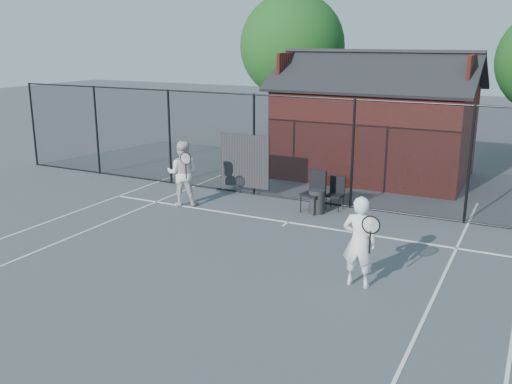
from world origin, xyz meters
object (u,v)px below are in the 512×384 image
at_px(player_front, 359,242).
at_px(chair_right, 335,194).
at_px(chair_left, 313,192).
at_px(player_back, 183,173).
at_px(clubhouse, 375,129).
at_px(waste_bin, 317,202).

xyz_separation_m(player_front, chair_right, (-2.03, 4.50, -0.43)).
bearing_deg(chair_left, chair_right, 62.27).
relative_size(player_back, chair_left, 1.64).
height_order(player_back, chair_left, player_back).
relative_size(clubhouse, chair_left, 5.87).
relative_size(player_front, waste_bin, 2.80).
height_order(clubhouse, chair_right, clubhouse).
relative_size(clubhouse, player_front, 3.70).
bearing_deg(player_front, waste_bin, 120.65).
xyz_separation_m(player_back, chair_left, (3.50, 0.96, -0.36)).
distance_m(clubhouse, player_front, 9.20).
bearing_deg(clubhouse, chair_right, -87.67).
relative_size(player_front, chair_right, 1.96).
xyz_separation_m(player_back, chair_right, (3.96, 1.46, -0.46)).
bearing_deg(player_front, chair_left, 121.94).
xyz_separation_m(clubhouse, player_front, (2.21, -8.90, -0.72)).
xyz_separation_m(player_back, waste_bin, (3.63, 0.96, -0.60)).
distance_m(clubhouse, chair_right, 4.55).
bearing_deg(player_back, clubhouse, 57.16).
distance_m(player_front, waste_bin, 4.68).
distance_m(player_back, chair_left, 3.65).
xyz_separation_m(clubhouse, chair_left, (-0.28, -4.90, -1.05)).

